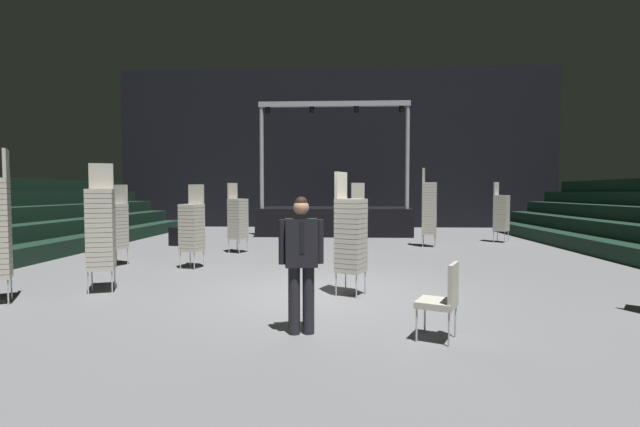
% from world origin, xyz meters
% --- Properties ---
extents(ground_plane, '(22.00, 30.00, 0.10)m').
position_xyz_m(ground_plane, '(0.00, 0.00, -0.05)').
color(ground_plane, slate).
extents(arena_end_wall, '(22.00, 0.30, 8.00)m').
position_xyz_m(arena_end_wall, '(0.00, 15.00, 4.00)').
color(arena_end_wall, black).
rests_on(arena_end_wall, ground_plane).
extents(stage_riser, '(6.23, 3.09, 5.32)m').
position_xyz_m(stage_riser, '(-0.00, 11.13, 0.64)').
color(stage_riser, black).
rests_on(stage_riser, ground_plane).
extents(man_with_tie, '(0.57, 0.29, 1.73)m').
position_xyz_m(man_with_tie, '(-0.19, -2.32, 0.98)').
color(man_with_tie, black).
rests_on(man_with_tie, ground_plane).
extents(chair_stack_front_left, '(0.59, 0.59, 2.14)m').
position_xyz_m(chair_stack_front_left, '(0.47, -0.15, 1.07)').
color(chair_stack_front_left, '#B2B5BA').
rests_on(chair_stack_front_left, ground_plane).
extents(chair_stack_front_right, '(0.57, 0.57, 2.31)m').
position_xyz_m(chair_stack_front_right, '(-3.97, -0.12, 1.15)').
color(chair_stack_front_right, '#B2B5BA').
rests_on(chair_stack_front_right, ground_plane).
extents(chair_stack_mid_right, '(0.59, 0.59, 2.05)m').
position_xyz_m(chair_stack_mid_right, '(-2.74, 5.16, 1.03)').
color(chair_stack_mid_right, '#B2B5BA').
rests_on(chair_stack_mid_right, ground_plane).
extents(chair_stack_rear_left, '(0.56, 0.56, 2.05)m').
position_xyz_m(chair_stack_rear_left, '(0.71, 5.43, 1.03)').
color(chair_stack_rear_left, '#B2B5BA').
rests_on(chair_stack_rear_left, ground_plane).
extents(chair_stack_rear_right, '(0.62, 0.62, 2.14)m').
position_xyz_m(chair_stack_rear_right, '(5.95, 8.29, 1.07)').
color(chair_stack_rear_right, '#B2B5BA').
rests_on(chair_stack_rear_right, ground_plane).
extents(chair_stack_rear_centre, '(0.57, 0.57, 1.96)m').
position_xyz_m(chair_stack_rear_centre, '(-5.19, 2.74, 0.98)').
color(chair_stack_rear_centre, '#B2B5BA').
rests_on(chair_stack_rear_centre, ground_plane).
extents(chair_stack_aisle_left, '(0.55, 0.55, 1.96)m').
position_xyz_m(chair_stack_aisle_left, '(-3.19, 2.44, 0.98)').
color(chair_stack_aisle_left, '#B2B5BA').
rests_on(chair_stack_aisle_left, ground_plane).
extents(chair_stack_aisle_right, '(0.54, 0.54, 2.56)m').
position_xyz_m(chair_stack_aisle_right, '(3.16, 6.88, 1.28)').
color(chair_stack_aisle_right, '#B2B5BA').
rests_on(chair_stack_aisle_right, ground_plane).
extents(equipment_road_case, '(1.04, 0.85, 0.62)m').
position_xyz_m(equipment_road_case, '(-4.91, 6.82, 0.31)').
color(equipment_road_case, black).
rests_on(equipment_road_case, ground_plane).
extents(loose_chair_near_man, '(0.58, 0.58, 0.95)m').
position_xyz_m(loose_chair_near_man, '(1.53, -2.49, 0.53)').
color(loose_chair_near_man, '#B2B5BA').
rests_on(loose_chair_near_man, ground_plane).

